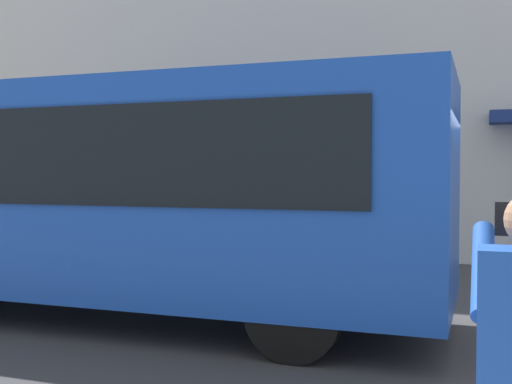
{
  "coord_description": "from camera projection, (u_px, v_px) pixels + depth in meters",
  "views": [
    {
      "loc": [
        -1.23,
        7.37,
        1.92
      ],
      "look_at": [
        1.52,
        -0.18,
        1.66
      ],
      "focal_mm": 44.3,
      "sensor_mm": 36.0,
      "label": 1
    }
  ],
  "objects": [
    {
      "name": "ground_plane",
      "position": [
        372.0,
        335.0,
        7.41
      ],
      "size": [
        60.0,
        60.0,
        0.0
      ],
      "primitive_type": "plane",
      "color": "#38383A"
    },
    {
      "name": "red_bus",
      "position": [
        99.0,
        190.0,
        8.37
      ],
      "size": [
        9.05,
        2.54,
        3.08
      ],
      "color": "#1947AD",
      "rests_on": "ground_plane"
    }
  ]
}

